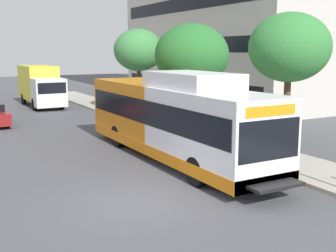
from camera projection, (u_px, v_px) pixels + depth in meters
ground_plane at (63, 149)px, 19.61m from camera, size 120.00×120.00×0.00m
sidewalk_curb at (213, 140)px, 21.24m from camera, size 3.00×56.00×0.14m
transit_bus at (173, 119)px, 17.51m from camera, size 2.58×12.25×3.65m
street_tree_near_stop at (289, 48)px, 17.47m from camera, size 3.35×3.35×5.87m
street_tree_mid_block at (192, 55)px, 23.56m from camera, size 4.11×4.11×5.81m
street_tree_far_block at (138, 50)px, 30.01m from camera, size 3.48×3.48×5.84m
box_truck_background at (41, 85)px, 34.35m from camera, size 2.32×7.01×3.25m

